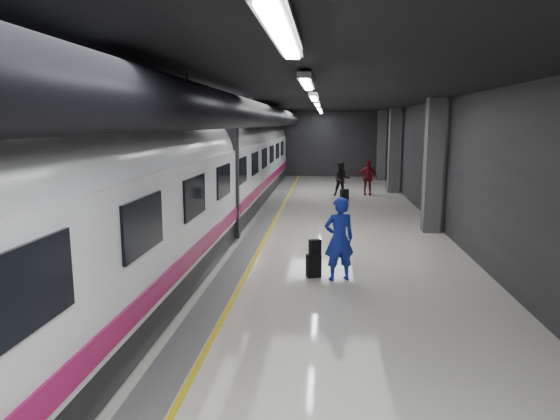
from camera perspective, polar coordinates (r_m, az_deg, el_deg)
name	(u,v)px	position (r m, az deg, el deg)	size (l,w,h in m)	color
ground	(294,242)	(15.64, 1.61, -3.70)	(40.00, 40.00, 0.00)	silver
platform_hall	(287,128)	(16.18, 0.86, 9.40)	(10.02, 40.02, 4.51)	black
train	(190,175)	(15.82, -10.20, 3.91)	(3.05, 38.00, 4.05)	black
traveler_main	(339,239)	(11.78, 6.77, -3.31)	(0.73, 0.48, 1.99)	#1C2DD4
suitcase_main	(314,266)	(12.13, 3.86, -6.38)	(0.34, 0.22, 0.56)	black
shoulder_bag	(315,247)	(12.01, 4.02, -4.26)	(0.28, 0.15, 0.37)	black
traveler_far_a	(342,179)	(25.66, 7.06, 3.54)	(0.85, 0.66, 1.75)	black
traveler_far_b	(367,178)	(26.27, 9.97, 3.65)	(1.05, 0.44, 1.79)	maroon
suitcase_far	(344,195)	(24.24, 7.37, 1.74)	(0.38, 0.24, 0.55)	black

